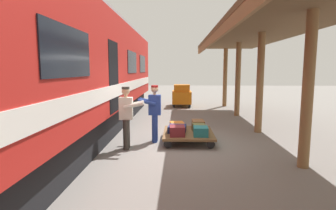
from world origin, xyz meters
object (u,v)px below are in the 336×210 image
(train_car, at_px, (62,73))
(porter_by_door, at_px, (127,115))
(porter_in_overalls, at_px, (154,111))
(suitcase_maroon_trunk, at_px, (177,131))
(suitcase_teal_softside, at_px, (201,131))
(baggage_tug, at_px, (182,96))
(suitcase_brown_leather, at_px, (198,124))
(suitcase_navy_fabric, at_px, (177,129))
(suitcase_orange_carryall, at_px, (177,125))
(luggage_cart, at_px, (188,133))
(suitcase_olive_duffel, at_px, (199,128))

(train_car, height_order, porter_by_door, train_car)
(porter_in_overalls, bearing_deg, suitcase_maroon_trunk, 147.16)
(train_car, relative_size, porter_by_door, 10.54)
(suitcase_teal_softside, bearing_deg, porter_in_overalls, -18.20)
(train_car, height_order, baggage_tug, train_car)
(porter_by_door, bearing_deg, train_car, -12.33)
(porter_in_overalls, bearing_deg, baggage_tug, -96.65)
(suitcase_brown_leather, distance_m, porter_by_door, 2.47)
(suitcase_maroon_trunk, relative_size, suitcase_brown_leather, 0.89)
(suitcase_maroon_trunk, height_order, porter_by_door, porter_by_door)
(suitcase_navy_fabric, bearing_deg, suitcase_orange_carryall, -90.00)
(suitcase_orange_carryall, relative_size, suitcase_brown_leather, 1.16)
(train_car, xyz_separation_m, porter_in_overalls, (-2.60, -0.35, -1.14))
(suitcase_teal_softside, relative_size, suitcase_brown_leather, 0.87)
(suitcase_orange_carryall, bearing_deg, suitcase_navy_fabric, 90.00)
(suitcase_orange_carryall, bearing_deg, porter_in_overalls, 37.97)
(porter_by_door, bearing_deg, suitcase_orange_carryall, -136.25)
(suitcase_maroon_trunk, xyz_separation_m, suitcase_brown_leather, (-0.67, -0.99, -0.01))
(luggage_cart, xyz_separation_m, porter_in_overalls, (1.02, 0.05, 0.67))
(suitcase_navy_fabric, bearing_deg, porter_by_door, 30.81)
(luggage_cart, distance_m, suitcase_olive_duffel, 0.37)
(suitcase_orange_carryall, height_order, suitcase_maroon_trunk, suitcase_maroon_trunk)
(luggage_cart, xyz_separation_m, suitcase_olive_duffel, (-0.33, 0.00, 0.16))
(suitcase_brown_leather, bearing_deg, luggage_cart, 55.94)
(suitcase_olive_duffel, height_order, suitcase_brown_leather, suitcase_brown_leather)
(luggage_cart, bearing_deg, suitcase_orange_carryall, -55.94)
(suitcase_teal_softside, bearing_deg, luggage_cart, -55.94)
(suitcase_teal_softside, bearing_deg, suitcase_maroon_trunk, 0.00)
(train_car, relative_size, suitcase_orange_carryall, 29.35)
(baggage_tug, bearing_deg, train_car, 67.11)
(suitcase_navy_fabric, bearing_deg, suitcase_olive_duffel, -180.00)
(porter_by_door, distance_m, baggage_tug, 8.95)
(suitcase_navy_fabric, bearing_deg, luggage_cart, -180.00)
(luggage_cart, distance_m, suitcase_teal_softside, 0.62)
(suitcase_olive_duffel, relative_size, suitcase_brown_leather, 1.07)
(porter_in_overalls, height_order, baggage_tug, porter_in_overalls)
(suitcase_brown_leather, bearing_deg, train_car, 12.62)
(suitcase_teal_softside, relative_size, suitcase_maroon_trunk, 0.98)
(suitcase_olive_duffel, bearing_deg, suitcase_navy_fabric, 0.00)
(suitcase_navy_fabric, height_order, porter_by_door, porter_by_door)
(train_car, xyz_separation_m, suitcase_brown_leather, (-3.96, -0.89, -1.63))
(suitcase_brown_leather, height_order, porter_by_door, porter_by_door)
(baggage_tug, bearing_deg, luggage_cart, 90.64)
(suitcase_orange_carryall, distance_m, porter_by_door, 1.97)
(suitcase_teal_softside, relative_size, suitcase_navy_fabric, 0.76)
(suitcase_maroon_trunk, bearing_deg, porter_in_overalls, -32.84)
(suitcase_brown_leather, bearing_deg, suitcase_navy_fabric, 36.49)
(suitcase_teal_softside, xyz_separation_m, suitcase_orange_carryall, (0.67, -0.99, -0.04))
(suitcase_teal_softside, distance_m, porter_in_overalls, 1.51)
(suitcase_brown_leather, relative_size, baggage_tug, 0.31)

